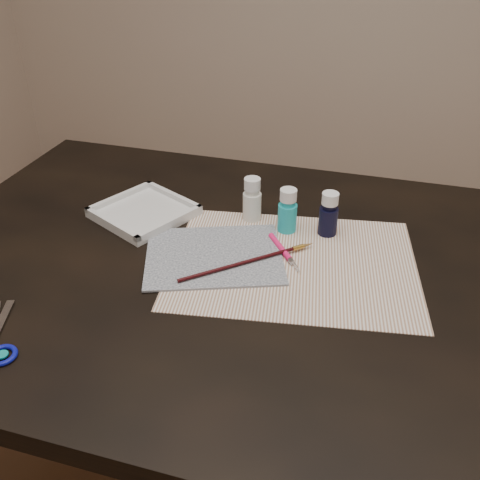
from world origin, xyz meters
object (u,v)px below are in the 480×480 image
(paper, at_px, (294,263))
(canvas, at_px, (214,255))
(paint_bottle_cyan, at_px, (288,211))
(paint_bottle_white, at_px, (252,199))
(paint_bottle_navy, at_px, (329,214))
(palette_tray, at_px, (144,211))

(paper, xyz_separation_m, canvas, (-0.15, -0.02, 0.00))
(paint_bottle_cyan, bearing_deg, paint_bottle_white, 162.12)
(paint_bottle_cyan, height_order, paint_bottle_navy, paint_bottle_cyan)
(paper, bearing_deg, paint_bottle_white, 130.81)
(paint_bottle_white, xyz_separation_m, paint_bottle_navy, (0.16, -0.02, -0.00))
(paper, height_order, canvas, canvas)
(paper, relative_size, canvas, 1.77)
(paint_bottle_white, bearing_deg, paint_bottle_navy, -5.60)
(paint_bottle_navy, distance_m, palette_tray, 0.40)
(paint_bottle_cyan, relative_size, paint_bottle_navy, 1.01)
(paper, relative_size, paint_bottle_white, 4.78)
(canvas, bearing_deg, palette_tray, 150.73)
(paper, relative_size, paint_bottle_navy, 4.89)
(canvas, xyz_separation_m, paint_bottle_navy, (0.20, 0.15, 0.04))
(canvas, bearing_deg, paper, 8.76)
(paper, bearing_deg, palette_tray, 165.97)
(canvas, height_order, paint_bottle_navy, paint_bottle_navy)
(canvas, bearing_deg, paint_bottle_navy, 36.52)
(paint_bottle_white, bearing_deg, paper, -49.19)
(paint_bottle_white, relative_size, paint_bottle_cyan, 1.01)
(paint_bottle_white, distance_m, palette_tray, 0.24)
(paper, relative_size, palette_tray, 2.55)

